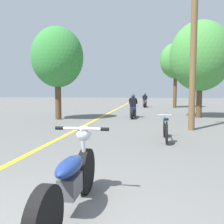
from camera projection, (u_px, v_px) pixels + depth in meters
name	position (u px, v px, depth m)	size (l,w,h in m)	color
lane_stripe_center	(104.00, 115.00, 14.90)	(0.14, 48.00, 0.01)	yellow
utility_pole	(193.00, 50.00, 8.89)	(1.10, 0.24, 5.87)	brown
roadside_tree_right_near	(200.00, 56.00, 13.37)	(3.42, 3.08, 5.46)	#513A23
roadside_tree_right_far	(176.00, 61.00, 21.67)	(2.83, 2.54, 5.97)	#513A23
roadside_tree_left	(57.00, 58.00, 12.47)	(2.75, 2.48, 4.88)	#513A23
motorcycle_foreground	(71.00, 179.00, 2.81)	(0.75, 2.01, 0.99)	black
motorcycle_rider_lead	(133.00, 109.00, 13.46)	(0.50, 2.04, 1.35)	black
motorcycle_rider_far	(145.00, 102.00, 23.13)	(0.50, 2.20, 1.36)	black
bicycle_parked	(165.00, 129.00, 7.16)	(0.44, 1.71, 0.74)	black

